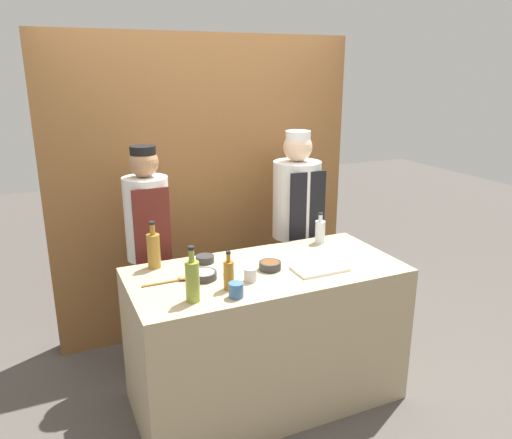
{
  "coord_description": "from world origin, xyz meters",
  "views": [
    {
      "loc": [
        -1.25,
        -2.62,
        2.14
      ],
      "look_at": [
        0.0,
        0.16,
        1.22
      ],
      "focal_mm": 35.0,
      "sensor_mm": 36.0,
      "label": 1
    }
  ],
  "objects_px": {
    "bottle_vinegar": "(154,250)",
    "cup_steel": "(250,275)",
    "cutting_board": "(320,268)",
    "bottle_oil": "(192,280)",
    "sauce_bowl_white": "(204,275)",
    "wooden_spoon": "(173,280)",
    "bottle_amber": "(229,274)",
    "cup_blue": "(236,290)",
    "sauce_bowl_purple": "(205,259)",
    "chef_left": "(149,251)",
    "bottle_clear": "(320,231)",
    "sauce_bowl_brown": "(270,265)",
    "chef_right": "(296,229)"
  },
  "relations": [
    {
      "from": "cutting_board",
      "to": "bottle_oil",
      "type": "distance_m",
      "value": 0.86
    },
    {
      "from": "sauce_bowl_white",
      "to": "bottle_vinegar",
      "type": "distance_m",
      "value": 0.39
    },
    {
      "from": "bottle_amber",
      "to": "chef_left",
      "type": "xyz_separation_m",
      "value": [
        -0.26,
        0.87,
        -0.12
      ]
    },
    {
      "from": "sauce_bowl_purple",
      "to": "chef_right",
      "type": "height_order",
      "value": "chef_right"
    },
    {
      "from": "sauce_bowl_white",
      "to": "chef_right",
      "type": "relative_size",
      "value": 0.09
    },
    {
      "from": "bottle_amber",
      "to": "cup_blue",
      "type": "relative_size",
      "value": 2.71
    },
    {
      "from": "sauce_bowl_white",
      "to": "bottle_vinegar",
      "type": "relative_size",
      "value": 0.52
    },
    {
      "from": "bottle_oil",
      "to": "chef_left",
      "type": "relative_size",
      "value": 0.19
    },
    {
      "from": "bottle_amber",
      "to": "cup_blue",
      "type": "distance_m",
      "value": 0.13
    },
    {
      "from": "cutting_board",
      "to": "chef_left",
      "type": "bearing_deg",
      "value": 136.47
    },
    {
      "from": "bottle_vinegar",
      "to": "cup_steel",
      "type": "relative_size",
      "value": 3.74
    },
    {
      "from": "bottle_clear",
      "to": "chef_right",
      "type": "relative_size",
      "value": 0.13
    },
    {
      "from": "bottle_vinegar",
      "to": "cup_blue",
      "type": "height_order",
      "value": "bottle_vinegar"
    },
    {
      "from": "sauce_bowl_white",
      "to": "wooden_spoon",
      "type": "xyz_separation_m",
      "value": [
        -0.18,
        0.03,
        -0.01
      ]
    },
    {
      "from": "sauce_bowl_brown",
      "to": "bottle_clear",
      "type": "bearing_deg",
      "value": 29.39
    },
    {
      "from": "cup_steel",
      "to": "bottle_clear",
      "type": "bearing_deg",
      "value": 29.94
    },
    {
      "from": "chef_left",
      "to": "chef_right",
      "type": "height_order",
      "value": "chef_right"
    },
    {
      "from": "bottle_oil",
      "to": "bottle_amber",
      "type": "relative_size",
      "value": 1.37
    },
    {
      "from": "sauce_bowl_white",
      "to": "cup_blue",
      "type": "relative_size",
      "value": 1.85
    },
    {
      "from": "sauce_bowl_purple",
      "to": "bottle_clear",
      "type": "relative_size",
      "value": 0.54
    },
    {
      "from": "sauce_bowl_white",
      "to": "bottle_vinegar",
      "type": "xyz_separation_m",
      "value": [
        -0.23,
        0.3,
        0.09
      ]
    },
    {
      "from": "bottle_clear",
      "to": "cup_steel",
      "type": "height_order",
      "value": "bottle_clear"
    },
    {
      "from": "sauce_bowl_brown",
      "to": "cup_steel",
      "type": "bearing_deg",
      "value": -148.45
    },
    {
      "from": "sauce_bowl_white",
      "to": "bottle_clear",
      "type": "relative_size",
      "value": 0.7
    },
    {
      "from": "cutting_board",
      "to": "bottle_vinegar",
      "type": "distance_m",
      "value": 1.05
    },
    {
      "from": "cutting_board",
      "to": "cup_steel",
      "type": "distance_m",
      "value": 0.47
    },
    {
      "from": "bottle_clear",
      "to": "chef_right",
      "type": "height_order",
      "value": "chef_right"
    },
    {
      "from": "chef_left",
      "to": "bottle_vinegar",
      "type": "bearing_deg",
      "value": -97.39
    },
    {
      "from": "bottle_vinegar",
      "to": "cutting_board",
      "type": "bearing_deg",
      "value": -26.54
    },
    {
      "from": "sauce_bowl_purple",
      "to": "cup_blue",
      "type": "distance_m",
      "value": 0.56
    },
    {
      "from": "cup_blue",
      "to": "sauce_bowl_brown",
      "type": "bearing_deg",
      "value": 39.29
    },
    {
      "from": "bottle_amber",
      "to": "wooden_spoon",
      "type": "distance_m",
      "value": 0.36
    },
    {
      "from": "sauce_bowl_white",
      "to": "cup_blue",
      "type": "xyz_separation_m",
      "value": [
        0.08,
        -0.31,
        0.02
      ]
    },
    {
      "from": "bottle_clear",
      "to": "cup_blue",
      "type": "height_order",
      "value": "bottle_clear"
    },
    {
      "from": "wooden_spoon",
      "to": "chef_right",
      "type": "xyz_separation_m",
      "value": [
        1.17,
        0.64,
        -0.03
      ]
    },
    {
      "from": "cutting_board",
      "to": "wooden_spoon",
      "type": "xyz_separation_m",
      "value": [
        -0.88,
        0.2,
        0.0
      ]
    },
    {
      "from": "bottle_amber",
      "to": "bottle_clear",
      "type": "bearing_deg",
      "value": 27.99
    },
    {
      "from": "bottle_clear",
      "to": "chef_left",
      "type": "xyz_separation_m",
      "value": [
        -1.15,
        0.4,
        -0.11
      ]
    },
    {
      "from": "sauce_bowl_purple",
      "to": "wooden_spoon",
      "type": "relative_size",
      "value": 0.43
    },
    {
      "from": "sauce_bowl_white",
      "to": "bottle_clear",
      "type": "distance_m",
      "value": 1.01
    },
    {
      "from": "sauce_bowl_white",
      "to": "chef_right",
      "type": "xyz_separation_m",
      "value": [
        0.99,
        0.67,
        -0.04
      ]
    },
    {
      "from": "chef_left",
      "to": "sauce_bowl_white",
      "type": "bearing_deg",
      "value": -75.23
    },
    {
      "from": "bottle_vinegar",
      "to": "sauce_bowl_white",
      "type": "bearing_deg",
      "value": -53.01
    },
    {
      "from": "cutting_board",
      "to": "bottle_amber",
      "type": "height_order",
      "value": "bottle_amber"
    },
    {
      "from": "cutting_board",
      "to": "bottle_oil",
      "type": "xyz_separation_m",
      "value": [
        -0.85,
        -0.09,
        0.11
      ]
    },
    {
      "from": "bottle_oil",
      "to": "bottle_amber",
      "type": "height_order",
      "value": "bottle_oil"
    },
    {
      "from": "sauce_bowl_purple",
      "to": "chef_left",
      "type": "distance_m",
      "value": 0.5
    },
    {
      "from": "chef_right",
      "to": "cup_steel",
      "type": "bearing_deg",
      "value": -132.63
    },
    {
      "from": "cutting_board",
      "to": "chef_left",
      "type": "relative_size",
      "value": 0.2
    },
    {
      "from": "bottle_oil",
      "to": "sauce_bowl_purple",
      "type": "bearing_deg",
      "value": 64.84
    }
  ]
}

